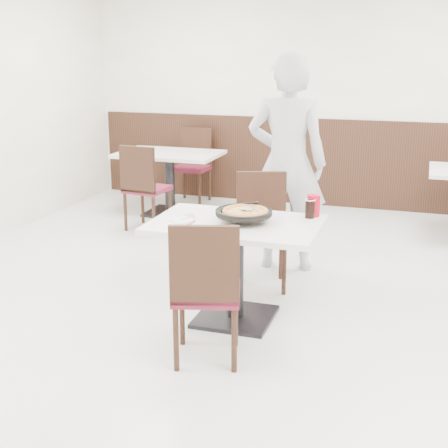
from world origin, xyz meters
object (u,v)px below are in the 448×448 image
(bg_chair_left_far, at_px, (191,166))
(red_cup, at_px, (313,206))
(pizza_pan, at_px, (244,216))
(cola_glass, at_px, (310,209))
(chair_far, at_px, (262,232))
(side_plate, at_px, (182,220))
(pizza, at_px, (245,214))
(diner_person, at_px, (287,164))
(main_table, at_px, (235,271))
(chair_near, at_px, (207,289))
(bg_chair_left_near, at_px, (147,187))
(bg_table_left, at_px, (170,183))

(bg_chair_left_far, bearing_deg, red_cup, 126.59)
(pizza_pan, bearing_deg, cola_glass, 31.15)
(chair_far, distance_m, cola_glass, 0.72)
(pizza_pan, height_order, side_plate, pizza_pan)
(side_plate, bearing_deg, pizza, 16.88)
(diner_person, bearing_deg, pizza, 82.53)
(main_table, height_order, diner_person, diner_person)
(chair_near, height_order, red_cup, chair_near)
(diner_person, distance_m, bg_chair_left_near, 1.94)
(diner_person, bearing_deg, bg_chair_left_near, -30.03)
(side_plate, bearing_deg, bg_chair_left_near, 120.84)
(main_table, distance_m, bg_chair_left_far, 3.69)
(cola_glass, relative_size, diner_person, 0.07)
(chair_far, height_order, pizza, chair_far)
(diner_person, bearing_deg, chair_near, 81.05)
(pizza_pan, height_order, red_cup, red_cup)
(chair_far, relative_size, bg_chair_left_far, 1.00)
(bg_table_left, bearing_deg, chair_far, -50.09)
(main_table, height_order, chair_near, chair_near)
(cola_glass, bearing_deg, bg_chair_left_far, 124.56)
(side_plate, relative_size, bg_chair_left_far, 0.17)
(cola_glass, distance_m, bg_chair_left_near, 2.75)
(side_plate, bearing_deg, chair_near, -54.66)
(chair_far, bearing_deg, bg_chair_left_near, -55.50)
(bg_chair_left_near, bearing_deg, chair_near, -52.03)
(pizza, height_order, bg_table_left, pizza)
(pizza, distance_m, bg_chair_left_near, 2.64)
(pizza, relative_size, bg_chair_left_near, 0.30)
(pizza_pan, distance_m, diner_person, 1.25)
(pizza_pan, bearing_deg, side_plate, -162.77)
(pizza_pan, bearing_deg, bg_chair_left_near, 130.28)
(chair_near, xyz_separation_m, side_plate, (-0.37, 0.52, 0.28))
(side_plate, xyz_separation_m, diner_person, (0.46, 1.36, 0.20))
(bg_chair_left_near, relative_size, bg_chair_left_far, 1.00)
(diner_person, distance_m, bg_chair_left_far, 2.72)
(pizza, bearing_deg, main_table, -164.31)
(bg_table_left, bearing_deg, bg_chair_left_near, -88.20)
(main_table, bearing_deg, bg_chair_left_far, 115.94)
(cola_glass, xyz_separation_m, diner_person, (-0.39, 0.98, 0.15))
(red_cup, bearing_deg, pizza, -144.06)
(bg_chair_left_near, height_order, bg_chair_left_far, same)
(chair_near, distance_m, pizza_pan, 0.73)
(pizza, height_order, red_cup, red_cup)
(main_table, distance_m, pizza, 0.44)
(cola_glass, distance_m, bg_chair_left_far, 3.70)
(cola_glass, bearing_deg, red_cup, 74.01)
(main_table, relative_size, bg_table_left, 1.00)
(main_table, relative_size, bg_chair_left_near, 1.26)
(chair_near, distance_m, bg_chair_left_far, 4.27)
(cola_glass, relative_size, bg_chair_left_near, 0.14)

